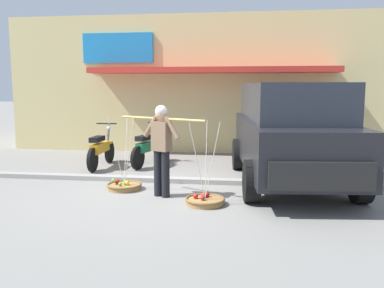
{
  "coord_description": "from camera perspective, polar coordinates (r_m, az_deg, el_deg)",
  "views": [
    {
      "loc": [
        1.53,
        -7.72,
        2.03
      ],
      "look_at": [
        0.38,
        0.6,
        0.85
      ],
      "focal_mm": 38.36,
      "sensor_mm": 36.0,
      "label": 1
    }
  ],
  "objects": [
    {
      "name": "fruit_basket_right_side",
      "position": [
        7.18,
        1.8,
        -7.82
      ],
      "size": [
        0.7,
        0.7,
        1.45
      ],
      "color": "#9E7542",
      "rests_on": "ground"
    },
    {
      "name": "sidewalk_curb",
      "position": [
        8.79,
        -2.36,
        -5.04
      ],
      "size": [
        20.0,
        0.24,
        0.1
      ],
      "primitive_type": "cube",
      "color": "gray",
      "rests_on": "ground"
    },
    {
      "name": "ground_plane",
      "position": [
        8.13,
        -3.24,
        -6.48
      ],
      "size": [
        90.0,
        90.0,
        0.0
      ],
      "primitive_type": "plane",
      "color": "gray"
    },
    {
      "name": "storefront_building",
      "position": [
        14.96,
        3.75,
        8.24
      ],
      "size": [
        13.0,
        6.0,
        4.2
      ],
      "color": "#DBC684",
      "rests_on": "ground"
    },
    {
      "name": "fruit_vendor",
      "position": [
        7.53,
        -4.27,
        -0.05
      ],
      "size": [
        1.72,
        0.87,
        1.7
      ],
      "color": "black",
      "rests_on": "ground"
    },
    {
      "name": "fruit_basket_left_side",
      "position": [
        8.31,
        -9.41,
        -5.73
      ],
      "size": [
        0.7,
        0.7,
        1.45
      ],
      "color": "#9E7542",
      "rests_on": "ground"
    },
    {
      "name": "motorcycle_nearest_shop",
      "position": [
        10.61,
        -12.55,
        -0.75
      ],
      "size": [
        0.54,
        1.82,
        1.09
      ],
      "color": "black",
      "rests_on": "ground"
    },
    {
      "name": "parked_truck",
      "position": [
        8.81,
        13.45,
        1.91
      ],
      "size": [
        2.53,
        4.97,
        2.1
      ],
      "color": "black",
      "rests_on": "ground"
    },
    {
      "name": "motorcycle_second_in_row",
      "position": [
        10.64,
        -6.03,
        -0.58
      ],
      "size": [
        0.64,
        1.78,
        1.09
      ],
      "color": "black",
      "rests_on": "ground"
    }
  ]
}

